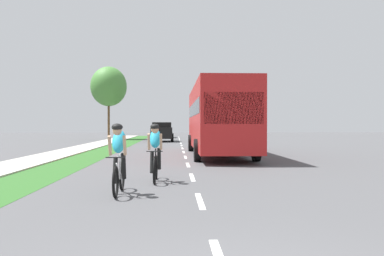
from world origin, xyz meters
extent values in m
plane|color=#4C4C4F|center=(0.00, 20.00, 0.00)|extent=(120.00, 120.00, 0.00)
cube|color=#2D6026|center=(-4.68, 20.00, 0.00)|extent=(1.86, 70.00, 0.01)
cube|color=#B2ADA3|center=(-6.60, 20.00, 0.00)|extent=(1.97, 70.00, 0.10)
cube|color=white|center=(0.00, 5.33, 0.00)|extent=(0.12, 1.80, 0.01)
cube|color=white|center=(0.00, 9.07, 0.00)|extent=(0.12, 1.80, 0.01)
cube|color=white|center=(0.00, 12.80, 0.00)|extent=(0.12, 1.80, 0.01)
cube|color=white|center=(0.00, 16.53, 0.00)|extent=(0.12, 1.80, 0.01)
cube|color=white|center=(0.00, 20.27, 0.00)|extent=(0.12, 1.80, 0.01)
cube|color=white|center=(0.00, 24.00, 0.00)|extent=(0.12, 1.80, 0.01)
cube|color=white|center=(0.00, 27.73, 0.00)|extent=(0.12, 1.80, 0.01)
cube|color=white|center=(0.00, 31.47, 0.00)|extent=(0.12, 1.80, 0.01)
cube|color=white|center=(0.00, 35.20, 0.00)|extent=(0.12, 1.80, 0.01)
cube|color=white|center=(0.00, 38.93, 0.00)|extent=(0.12, 1.80, 0.01)
cube|color=white|center=(0.00, 42.67, 0.00)|extent=(0.12, 1.80, 0.01)
cube|color=white|center=(0.00, 46.40, 0.00)|extent=(0.12, 1.80, 0.01)
cube|color=white|center=(0.00, 50.13, 0.00)|extent=(0.12, 1.80, 0.01)
torus|color=black|center=(-1.76, 6.75, 0.34)|extent=(0.06, 0.68, 0.68)
torus|color=black|center=(-1.76, 5.71, 0.34)|extent=(0.06, 0.68, 0.68)
cylinder|color=silver|center=(-1.76, 6.13, 0.52)|extent=(0.04, 0.59, 0.43)
cylinder|color=silver|center=(-1.76, 6.41, 0.62)|extent=(0.04, 0.04, 0.55)
cylinder|color=silver|center=(-1.76, 6.18, 0.85)|extent=(0.03, 0.55, 0.03)
cylinder|color=black|center=(-1.76, 5.73, 0.86)|extent=(0.42, 0.02, 0.02)
ellipsoid|color=#26A5CC|center=(-1.76, 6.25, 1.18)|extent=(0.30, 0.54, 0.63)
sphere|color=tan|center=(-1.76, 5.97, 1.42)|extent=(0.20, 0.20, 0.20)
ellipsoid|color=black|center=(-1.76, 5.97, 1.50)|extent=(0.24, 0.28, 0.16)
cylinder|color=tan|center=(-1.92, 5.97, 1.10)|extent=(0.07, 0.26, 0.45)
cylinder|color=tan|center=(-1.60, 5.97, 1.10)|extent=(0.07, 0.26, 0.45)
cylinder|color=black|center=(-1.86, 6.33, 0.52)|extent=(0.10, 0.30, 0.60)
cylinder|color=black|center=(-1.66, 6.28, 0.62)|extent=(0.10, 0.25, 0.61)
torus|color=black|center=(-1.04, 8.72, 0.34)|extent=(0.06, 0.68, 0.68)
torus|color=black|center=(-1.04, 7.68, 0.34)|extent=(0.06, 0.68, 0.68)
cylinder|color=black|center=(-1.04, 8.10, 0.52)|extent=(0.04, 0.59, 0.43)
cylinder|color=black|center=(-1.04, 8.38, 0.62)|extent=(0.04, 0.04, 0.55)
cylinder|color=black|center=(-1.04, 8.15, 0.85)|extent=(0.03, 0.55, 0.03)
cylinder|color=black|center=(-1.04, 7.70, 0.86)|extent=(0.42, 0.02, 0.02)
ellipsoid|color=#26A5CC|center=(-1.04, 8.22, 1.18)|extent=(0.30, 0.54, 0.63)
sphere|color=tan|center=(-1.04, 7.94, 1.42)|extent=(0.20, 0.20, 0.20)
ellipsoid|color=black|center=(-1.04, 7.94, 1.50)|extent=(0.24, 0.28, 0.16)
cylinder|color=tan|center=(-1.20, 7.94, 1.10)|extent=(0.07, 0.26, 0.45)
cylinder|color=tan|center=(-0.88, 7.94, 1.10)|extent=(0.07, 0.26, 0.45)
cylinder|color=black|center=(-1.14, 8.30, 0.52)|extent=(0.10, 0.30, 0.60)
cylinder|color=black|center=(-0.94, 8.25, 0.62)|extent=(0.10, 0.25, 0.61)
cube|color=red|center=(1.69, 17.97, 1.93)|extent=(2.50, 11.60, 3.10)
cube|color=#1E2833|center=(1.69, 17.97, 2.33)|extent=(2.52, 10.67, 0.64)
cube|color=#1E2833|center=(1.69, 12.20, 2.18)|extent=(2.25, 0.06, 1.20)
cylinder|color=black|center=(0.44, 14.20, 0.48)|extent=(0.28, 0.96, 0.96)
cylinder|color=black|center=(2.94, 14.20, 0.48)|extent=(0.28, 0.96, 0.96)
cylinder|color=black|center=(0.44, 21.16, 0.48)|extent=(0.28, 0.96, 0.96)
cylinder|color=black|center=(2.94, 21.16, 0.48)|extent=(0.28, 0.96, 0.96)
cube|color=black|center=(-1.69, 35.31, 0.81)|extent=(1.90, 4.70, 1.00)
cube|color=black|center=(-1.69, 35.51, 1.53)|extent=(1.71, 2.91, 0.52)
cube|color=#1E2833|center=(-1.69, 34.26, 1.41)|extent=(1.56, 0.08, 0.44)
cylinder|color=black|center=(-2.64, 33.90, 0.36)|extent=(0.25, 0.72, 0.72)
cylinder|color=black|center=(-0.74, 33.90, 0.36)|extent=(0.25, 0.72, 0.72)
cylinder|color=black|center=(-2.64, 36.72, 0.36)|extent=(0.25, 0.72, 0.72)
cylinder|color=black|center=(-0.74, 36.72, 0.36)|extent=(0.25, 0.72, 0.72)
cube|color=#194C2D|center=(-1.76, 46.84, 0.64)|extent=(1.76, 4.30, 0.76)
cube|color=#194C2D|center=(-1.76, 46.99, 1.26)|extent=(1.55, 2.24, 0.52)
cube|color=#1E2833|center=(-1.76, 46.02, 1.24)|extent=(1.44, 0.08, 0.44)
cylinder|color=black|center=(-2.64, 45.50, 0.32)|extent=(0.22, 0.64, 0.64)
cylinder|color=black|center=(-0.88, 45.50, 0.32)|extent=(0.22, 0.64, 0.64)
cylinder|color=black|center=(-2.64, 48.17, 0.32)|extent=(0.22, 0.64, 0.64)
cylinder|color=black|center=(-0.88, 48.17, 0.32)|extent=(0.22, 0.64, 0.64)
cylinder|color=brown|center=(-7.60, 41.28, 2.07)|extent=(0.24, 0.24, 4.14)
ellipsoid|color=#478438|center=(-7.60, 41.28, 5.69)|extent=(3.86, 3.86, 4.25)
camera|label=1|loc=(-0.52, -2.95, 1.55)|focal=38.23mm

